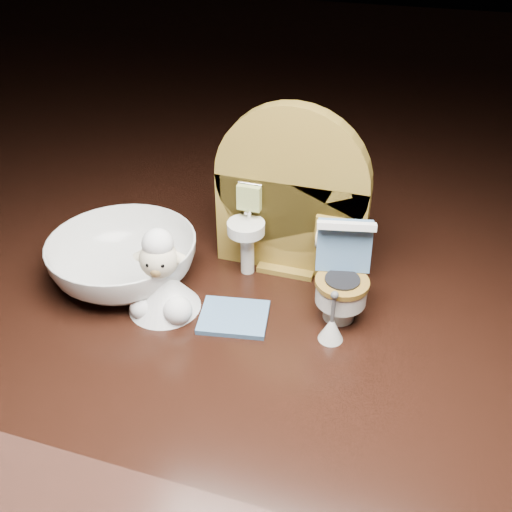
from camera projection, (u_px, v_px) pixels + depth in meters
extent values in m
cube|color=#381911|center=(267.00, 355.00, 0.49)|extent=(2.50, 2.50, 0.10)
cube|color=olive|center=(290.00, 225.00, 0.49)|extent=(0.13, 0.02, 0.09)
cylinder|color=olive|center=(292.00, 181.00, 0.46)|extent=(0.13, 0.02, 0.13)
cube|color=olive|center=(289.00, 264.00, 0.51)|extent=(0.05, 0.04, 0.01)
cylinder|color=white|center=(247.00, 250.00, 0.50)|extent=(0.01, 0.01, 0.04)
cylinder|color=white|center=(246.00, 228.00, 0.48)|extent=(0.03, 0.03, 0.01)
cylinder|color=silver|center=(249.00, 212.00, 0.48)|extent=(0.00, 0.00, 0.01)
cube|color=#A5B363|center=(249.00, 198.00, 0.47)|extent=(0.02, 0.01, 0.02)
cube|color=olive|center=(330.00, 229.00, 0.47)|extent=(0.02, 0.01, 0.02)
cylinder|color=beige|center=(328.00, 239.00, 0.47)|extent=(0.02, 0.02, 0.02)
cylinder|color=white|center=(339.00, 308.00, 0.45)|extent=(0.02, 0.02, 0.02)
cylinder|color=white|center=(341.00, 293.00, 0.44)|extent=(0.04, 0.04, 0.02)
cylinder|color=olive|center=(342.00, 282.00, 0.43)|extent=(0.04, 0.04, 0.00)
cube|color=white|center=(340.00, 276.00, 0.46)|extent=(0.04, 0.02, 0.05)
cube|color=#5078A5|center=(344.00, 246.00, 0.43)|extent=(0.04, 0.02, 0.04)
cube|color=white|center=(347.00, 226.00, 0.42)|extent=(0.04, 0.02, 0.01)
cylinder|color=#9FAB3A|center=(355.00, 244.00, 0.44)|extent=(0.01, 0.01, 0.01)
cube|color=#5078A5|center=(234.00, 317.00, 0.45)|extent=(0.06, 0.05, 0.00)
cone|color=white|center=(331.00, 328.00, 0.43)|extent=(0.02, 0.02, 0.02)
cylinder|color=#59595B|center=(333.00, 309.00, 0.42)|extent=(0.00, 0.00, 0.02)
sphere|color=#59595B|center=(335.00, 295.00, 0.41)|extent=(0.01, 0.01, 0.01)
cone|color=white|center=(163.00, 288.00, 0.46)|extent=(0.06, 0.06, 0.04)
sphere|color=white|center=(177.00, 310.00, 0.45)|extent=(0.02, 0.02, 0.02)
sphere|color=white|center=(142.00, 308.00, 0.45)|extent=(0.02, 0.02, 0.02)
sphere|color=#FEEBC4|center=(159.00, 259.00, 0.44)|extent=(0.03, 0.03, 0.03)
sphere|color=#AF874B|center=(156.00, 270.00, 0.43)|extent=(0.01, 0.01, 0.01)
sphere|color=white|center=(158.00, 244.00, 0.43)|extent=(0.02, 0.02, 0.02)
cone|color=#FEEBC4|center=(141.00, 253.00, 0.44)|extent=(0.02, 0.01, 0.01)
cone|color=#FEEBC4|center=(177.00, 254.00, 0.44)|extent=(0.02, 0.01, 0.01)
sphere|color=black|center=(148.00, 265.00, 0.43)|extent=(0.00, 0.00, 0.00)
sphere|color=black|center=(162.00, 265.00, 0.43)|extent=(0.00, 0.00, 0.00)
imported|color=white|center=(124.00, 260.00, 0.49)|extent=(0.14, 0.14, 0.04)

